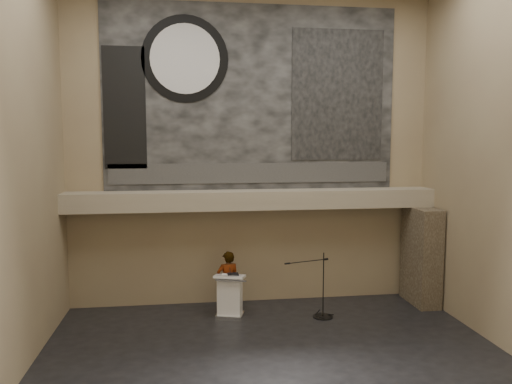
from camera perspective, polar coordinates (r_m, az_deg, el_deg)
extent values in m
plane|color=black|center=(10.89, 2.45, -18.86)|extent=(10.00, 10.00, 0.00)
cube|color=#867155|center=(13.83, -0.46, 4.68)|extent=(10.00, 0.02, 8.50)
cube|color=#867155|center=(5.99, 9.54, 2.72)|extent=(10.00, 0.02, 8.50)
cube|color=#867155|center=(10.23, -26.22, 3.55)|extent=(0.02, 8.00, 8.50)
cube|color=#867155|center=(11.86, 27.12, 3.77)|extent=(0.02, 8.00, 8.50)
cube|color=gray|center=(13.53, -0.23, -0.87)|extent=(10.00, 0.80, 0.50)
cylinder|color=#B2893D|center=(13.40, -7.01, -2.20)|extent=(0.04, 0.04, 0.06)
cylinder|color=#B2893D|center=(13.90, 7.59, -1.91)|extent=(0.04, 0.04, 0.06)
cube|color=black|center=(13.84, -0.45, 10.69)|extent=(8.00, 0.05, 5.00)
cube|color=#303030|center=(13.79, -0.42, 2.18)|extent=(7.76, 0.02, 0.55)
cylinder|color=black|center=(13.80, -8.12, 14.82)|extent=(2.30, 0.02, 2.30)
cylinder|color=silver|center=(13.78, -8.12, 14.84)|extent=(1.84, 0.02, 1.84)
cube|color=black|center=(14.32, 9.32, 10.86)|extent=(2.60, 0.02, 3.60)
cube|color=black|center=(13.76, -14.80, 9.27)|extent=(1.10, 0.02, 3.20)
cube|color=#3F3427|center=(14.74, 18.37, -6.92)|extent=(0.60, 1.40, 2.70)
cube|color=silver|center=(13.35, -2.99, -13.85)|extent=(0.80, 0.69, 0.08)
cube|color=white|center=(13.18, -3.00, -11.72)|extent=(0.69, 0.57, 0.96)
cube|color=white|center=(13.02, -3.01, -9.61)|extent=(0.89, 0.74, 0.13)
cube|color=black|center=(13.03, -2.65, -9.37)|extent=(0.29, 0.23, 0.04)
cube|color=silver|center=(13.02, -3.50, -9.46)|extent=(0.31, 0.36, 0.00)
imported|color=white|center=(13.42, -3.22, -10.21)|extent=(0.65, 0.47, 1.65)
cylinder|color=black|center=(13.41, 7.65, -13.93)|extent=(0.52, 0.52, 0.02)
cylinder|color=black|center=(13.15, 7.70, -10.50)|extent=(0.03, 0.03, 1.70)
cylinder|color=black|center=(12.72, 5.71, -7.91)|extent=(1.12, 0.34, 0.02)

